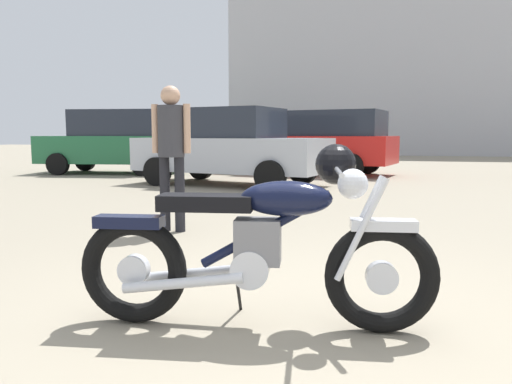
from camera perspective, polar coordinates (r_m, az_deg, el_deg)
name	(u,v)px	position (r m, az deg, el deg)	size (l,w,h in m)	color
ground_plane	(296,333)	(2.95, 4.54, -15.75)	(80.00, 80.00, 0.00)	gray
vintage_motorcycle	(264,244)	(2.90, 0.95, -5.89)	(2.06, 0.79, 1.07)	black
bystander	(171,143)	(5.79, -9.62, 5.53)	(0.46, 0.30, 1.66)	black
blue_hatchback_right	(312,140)	(14.09, 6.34, 5.87)	(4.92, 2.51, 1.74)	black
silver_sedan_mid	(114,141)	(14.84, -15.84, 5.60)	(4.13, 2.35, 1.78)	black
dark_sedan_left	(231,147)	(10.99, -2.86, 5.15)	(4.42, 2.42, 1.67)	black
pale_sedan_back	(202,139)	(18.41, -6.14, 5.97)	(3.99, 2.01, 1.78)	black
white_estate_far	(200,138)	(22.16, -6.43, 6.07)	(3.97, 1.97, 1.78)	black
industrial_building	(417,73)	(34.03, 17.85, 12.80)	(21.75, 15.25, 18.83)	#B2B2B7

